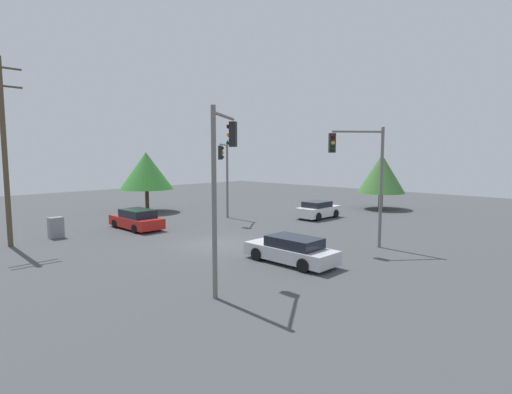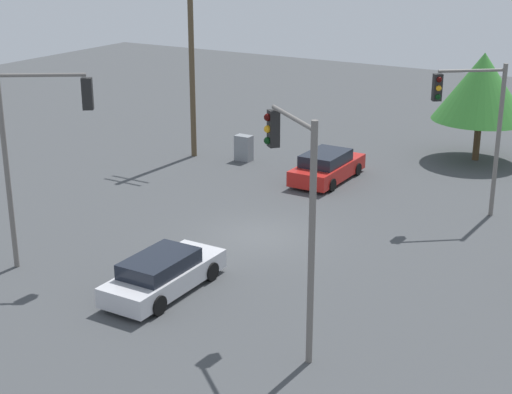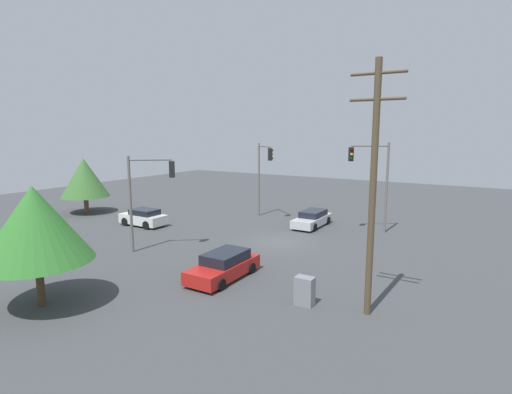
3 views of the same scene
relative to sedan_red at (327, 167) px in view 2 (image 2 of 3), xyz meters
The scene contains 9 objects.
ground_plane 7.82m from the sedan_red, 83.84° to the right, with size 80.00×80.00×0.00m, color #424447.
sedan_red is the anchor object (origin of this frame).
sedan_silver 13.51m from the sedan_red, 87.05° to the right, with size 1.89×4.67×1.31m.
traffic_signal_main 8.01m from the sedan_red, 11.71° to the right, with size 2.44×1.98×6.25m.
traffic_signal_cross 15.02m from the sedan_red, 106.22° to the right, with size 2.69×1.93×6.96m.
traffic_signal_aux 15.91m from the sedan_red, 67.61° to the right, with size 2.51×2.14×6.74m.
utility_pole_tall 9.22m from the sedan_red, behind, with size 2.20×0.28×10.61m.
electrical_cabinet 5.17m from the sedan_red, behind, with size 0.85×0.55×1.31m, color gray.
tree_corner 9.19m from the sedan_red, 54.65° to the left, with size 4.79×4.79×5.46m.
Camera 2 is at (14.28, -24.07, 11.16)m, focal length 55.00 mm.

